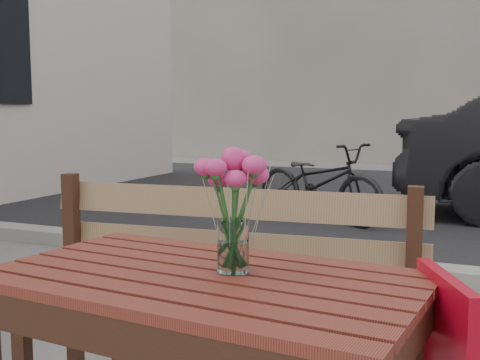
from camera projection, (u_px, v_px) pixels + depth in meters
name	position (u px, v px, depth m)	size (l,w,h in m)	color
street	(402.00, 224.00, 6.34)	(30.00, 8.12, 0.12)	black
backdrop_buildings	(471.00, 11.00, 14.39)	(15.50, 4.00, 8.00)	gray
main_table	(204.00, 316.00, 1.73)	(1.28, 0.82, 0.75)	#582017
main_bench	(220.00, 274.00, 2.32)	(1.59, 0.61, 0.97)	#93734C
main_vase	(233.00, 195.00, 1.71)	(0.20, 0.20, 0.36)	white
bicycle	(319.00, 182.00, 6.58)	(0.58, 1.67, 0.88)	black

